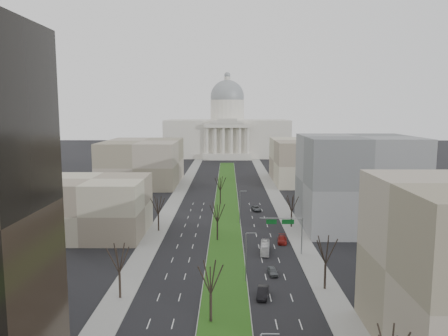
# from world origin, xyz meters

# --- Properties ---
(ground) EXTENTS (600.00, 600.00, 0.00)m
(ground) POSITION_xyz_m (0.00, 120.00, 0.00)
(ground) COLOR black
(ground) RESTS_ON ground
(median) EXTENTS (8.00, 222.03, 0.20)m
(median) POSITION_xyz_m (0.00, 118.99, 0.10)
(median) COLOR #999993
(median) RESTS_ON ground
(sidewalk_left) EXTENTS (5.00, 330.00, 0.15)m
(sidewalk_left) POSITION_xyz_m (-17.50, 95.00, 0.07)
(sidewalk_left) COLOR gray
(sidewalk_left) RESTS_ON ground
(sidewalk_right) EXTENTS (5.00, 330.00, 0.15)m
(sidewalk_right) POSITION_xyz_m (17.50, 95.00, 0.07)
(sidewalk_right) COLOR gray
(sidewalk_right) RESTS_ON ground
(capitol) EXTENTS (80.00, 46.00, 55.00)m
(capitol) POSITION_xyz_m (0.00, 269.59, 16.31)
(capitol) COLOR beige
(capitol) RESTS_ON ground
(building_beige_left) EXTENTS (26.00, 22.00, 14.00)m
(building_beige_left) POSITION_xyz_m (-33.00, 85.00, 7.00)
(building_beige_left) COLOR gray
(building_beige_left) RESTS_ON ground
(building_grey_right) EXTENTS (28.00, 26.00, 24.00)m
(building_grey_right) POSITION_xyz_m (34.00, 92.00, 12.00)
(building_grey_right) COLOR slate
(building_grey_right) RESTS_ON ground
(building_far_left) EXTENTS (30.00, 40.00, 18.00)m
(building_far_left) POSITION_xyz_m (-35.00, 160.00, 9.00)
(building_far_left) COLOR gray
(building_far_left) RESTS_ON ground
(building_far_right) EXTENTS (30.00, 40.00, 18.00)m
(building_far_right) POSITION_xyz_m (35.00, 165.00, 9.00)
(building_far_right) COLOR gray
(building_far_right) RESTS_ON ground
(tree_left_mid) EXTENTS (5.40, 5.40, 9.72)m
(tree_left_mid) POSITION_xyz_m (-17.20, 48.00, 7.00)
(tree_left_mid) COLOR black
(tree_left_mid) RESTS_ON ground
(tree_left_far) EXTENTS (5.28, 5.28, 9.50)m
(tree_left_far) POSITION_xyz_m (-17.20, 88.00, 6.84)
(tree_left_far) COLOR black
(tree_left_far) RESTS_ON ground
(tree_right_mid) EXTENTS (5.52, 5.52, 9.94)m
(tree_right_mid) POSITION_xyz_m (17.20, 52.00, 7.16)
(tree_right_mid) COLOR black
(tree_right_mid) RESTS_ON ground
(tree_right_far) EXTENTS (5.04, 5.04, 9.07)m
(tree_right_far) POSITION_xyz_m (17.20, 92.00, 6.53)
(tree_right_far) COLOR black
(tree_right_far) RESTS_ON ground
(tree_median_a) EXTENTS (5.40, 5.40, 9.72)m
(tree_median_a) POSITION_xyz_m (-2.00, 40.00, 7.00)
(tree_median_a) COLOR black
(tree_median_a) RESTS_ON ground
(tree_median_b) EXTENTS (5.40, 5.40, 9.72)m
(tree_median_b) POSITION_xyz_m (-2.00, 80.00, 7.00)
(tree_median_b) COLOR black
(tree_median_b) RESTS_ON ground
(tree_median_c) EXTENTS (5.40, 5.40, 9.72)m
(tree_median_c) POSITION_xyz_m (-2.00, 120.00, 7.00)
(tree_median_c) COLOR black
(tree_median_c) RESTS_ON ground
(streetlamp_median_b) EXTENTS (1.90, 0.20, 9.16)m
(streetlamp_median_b) POSITION_xyz_m (3.76, 55.00, 4.81)
(streetlamp_median_b) COLOR gray
(streetlamp_median_b) RESTS_ON ground
(streetlamp_median_c) EXTENTS (1.90, 0.20, 9.16)m
(streetlamp_median_c) POSITION_xyz_m (3.76, 95.00, 4.81)
(streetlamp_median_c) COLOR gray
(streetlamp_median_c) RESTS_ON ground
(mast_arm_signs) EXTENTS (9.12, 0.24, 8.09)m
(mast_arm_signs) POSITION_xyz_m (13.49, 70.03, 6.11)
(mast_arm_signs) COLOR gray
(mast_arm_signs) RESTS_ON ground
(car_grey_near) EXTENTS (1.93, 4.09, 1.35)m
(car_grey_near) POSITION_xyz_m (8.89, 58.61, 0.68)
(car_grey_near) COLOR #575C60
(car_grey_near) RESTS_ON ground
(car_black) EXTENTS (2.44, 5.11, 1.62)m
(car_black) POSITION_xyz_m (6.24, 48.71, 0.81)
(car_black) COLOR black
(car_black) RESTS_ON ground
(car_red) EXTENTS (2.74, 5.47, 1.52)m
(car_red) POSITION_xyz_m (13.12, 78.44, 0.76)
(car_red) COLOR maroon
(car_red) RESTS_ON ground
(car_grey_far) EXTENTS (2.97, 5.39, 1.43)m
(car_grey_far) POSITION_xyz_m (9.13, 110.76, 0.71)
(car_grey_far) COLOR #474A4E
(car_grey_far) RESTS_ON ground
(box_van) EXTENTS (2.61, 7.89, 2.16)m
(box_van) POSITION_xyz_m (8.53, 71.36, 1.08)
(box_van) COLOR white
(box_van) RESTS_ON ground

